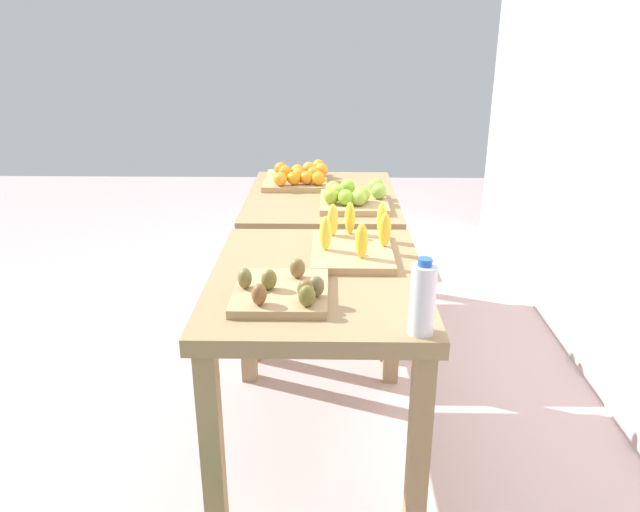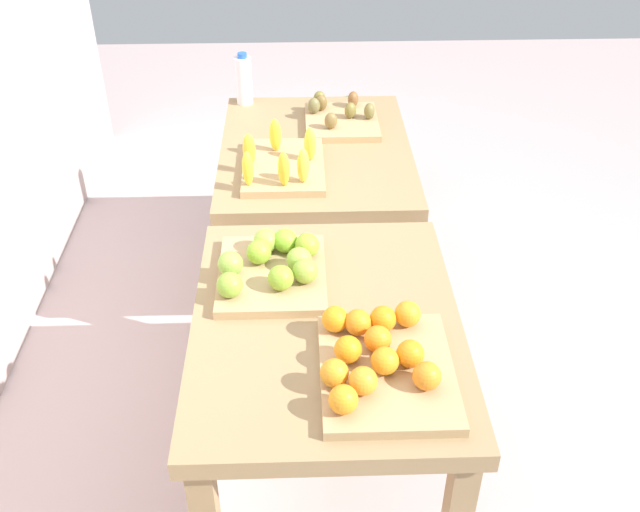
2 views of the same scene
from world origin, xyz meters
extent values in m
plane|color=#BEA6A5|center=(0.00, 0.00, 0.00)|extent=(8.00, 8.00, 0.00)
cube|color=#957A52|center=(-0.56, 0.00, 0.72)|extent=(1.04, 0.80, 0.06)
cube|color=#957A52|center=(-1.02, -0.34, 0.34)|extent=(0.07, 0.07, 0.69)
cube|color=#957A52|center=(-0.10, -0.34, 0.34)|extent=(0.07, 0.07, 0.69)
cube|color=#957A52|center=(-1.02, 0.34, 0.34)|extent=(0.07, 0.07, 0.69)
cube|color=#957A52|center=(-0.10, 0.34, 0.34)|extent=(0.07, 0.07, 0.69)
cube|color=#957A52|center=(0.56, 0.00, 0.72)|extent=(1.04, 0.80, 0.06)
cube|color=#957A52|center=(0.10, -0.34, 0.34)|extent=(0.07, 0.07, 0.69)
cube|color=#957A52|center=(1.02, -0.34, 0.34)|extent=(0.07, 0.07, 0.69)
cube|color=#957A52|center=(0.10, 0.34, 0.34)|extent=(0.07, 0.07, 0.69)
cube|color=#957A52|center=(1.02, 0.34, 0.34)|extent=(0.07, 0.07, 0.69)
cube|color=tan|center=(-0.80, -0.15, 0.76)|extent=(0.44, 0.36, 0.03)
sphere|color=orange|center=(-0.73, -0.13, 0.82)|extent=(0.10, 0.10, 0.08)
sphere|color=orange|center=(-0.66, -0.08, 0.82)|extent=(0.11, 0.11, 0.08)
sphere|color=orange|center=(-0.77, -0.05, 0.82)|extent=(0.11, 0.11, 0.08)
sphere|color=orange|center=(-0.62, -0.23, 0.82)|extent=(0.10, 0.10, 0.08)
sphere|color=orange|center=(-0.87, -0.25, 0.82)|extent=(0.10, 0.10, 0.08)
sphere|color=orange|center=(-0.79, -0.21, 0.82)|extent=(0.09, 0.09, 0.08)
sphere|color=orange|center=(-0.81, -0.14, 0.82)|extent=(0.09, 0.09, 0.08)
sphere|color=orange|center=(-0.88, -0.08, 0.82)|extent=(0.09, 0.09, 0.08)
sphere|color=orange|center=(-0.95, -0.03, 0.82)|extent=(0.08, 0.08, 0.08)
sphere|color=orange|center=(-0.64, -0.16, 0.82)|extent=(0.09, 0.09, 0.08)
sphere|color=orange|center=(-0.64, -0.02, 0.82)|extent=(0.09, 0.09, 0.08)
sphere|color=orange|center=(-0.85, -0.01, 0.82)|extent=(0.11, 0.11, 0.08)
cube|color=tan|center=(-0.35, 0.16, 0.76)|extent=(0.40, 0.34, 0.03)
sphere|color=#95BC40|center=(-0.24, 0.19, 0.82)|extent=(0.11, 0.11, 0.08)
sphere|color=#8FB13C|center=(-0.41, 0.06, 0.82)|extent=(0.11, 0.11, 0.08)
sphere|color=#90BD40|center=(-0.35, 0.08, 0.82)|extent=(0.11, 0.11, 0.08)
sphere|color=#83B12F|center=(-0.44, 0.13, 0.82)|extent=(0.11, 0.11, 0.08)
sphere|color=#85BD2E|center=(-0.24, 0.12, 0.82)|extent=(0.09, 0.09, 0.08)
sphere|color=#88B741|center=(-0.37, 0.29, 0.82)|extent=(0.11, 0.11, 0.08)
sphere|color=#8DBC31|center=(-0.31, 0.21, 0.82)|extent=(0.10, 0.10, 0.08)
sphere|color=#90B22F|center=(-0.27, 0.05, 0.82)|extent=(0.11, 0.11, 0.08)
sphere|color=#83B137|center=(-0.47, 0.29, 0.82)|extent=(0.08, 0.08, 0.08)
cube|color=tan|center=(0.36, 0.13, 0.76)|extent=(0.44, 0.32, 0.03)
ellipsoid|color=yellow|center=(0.20, 0.26, 0.85)|extent=(0.05, 0.04, 0.14)
ellipsoid|color=yellow|center=(0.21, 0.06, 0.85)|extent=(0.07, 0.06, 0.14)
ellipsoid|color=yellow|center=(0.39, 0.03, 0.85)|extent=(0.06, 0.07, 0.14)
ellipsoid|color=yellow|center=(0.19, 0.13, 0.85)|extent=(0.06, 0.06, 0.14)
ellipsoid|color=yellow|center=(0.47, 0.17, 0.85)|extent=(0.06, 0.06, 0.14)
ellipsoid|color=yellow|center=(0.34, 0.26, 0.85)|extent=(0.04, 0.05, 0.14)
cube|color=tan|center=(0.76, -0.12, 0.76)|extent=(0.36, 0.32, 0.03)
ellipsoid|color=brown|center=(0.83, 0.00, 0.81)|extent=(0.06, 0.06, 0.07)
ellipsoid|color=brown|center=(0.90, -0.03, 0.81)|extent=(0.06, 0.07, 0.07)
ellipsoid|color=brown|center=(0.86, -0.03, 0.81)|extent=(0.06, 0.06, 0.07)
ellipsoid|color=brown|center=(0.89, -0.18, 0.81)|extent=(0.07, 0.06, 0.07)
ellipsoid|color=brown|center=(0.67, -0.07, 0.81)|extent=(0.06, 0.06, 0.07)
ellipsoid|color=olive|center=(0.76, -0.24, 0.81)|extent=(0.06, 0.05, 0.07)
ellipsoid|color=brown|center=(0.77, -0.16, 0.81)|extent=(0.07, 0.07, 0.07)
cylinder|color=silver|center=(1.02, 0.32, 0.86)|extent=(0.08, 0.08, 0.22)
cylinder|color=blue|center=(1.02, 0.32, 0.98)|extent=(0.04, 0.04, 0.02)
cube|color=tan|center=(-1.43, 0.30, 0.14)|extent=(0.40, 0.30, 0.29)
camera|label=1|loc=(2.68, 0.04, 1.63)|focal=34.53mm
camera|label=2|loc=(-2.21, 0.07, 2.16)|focal=40.99mm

